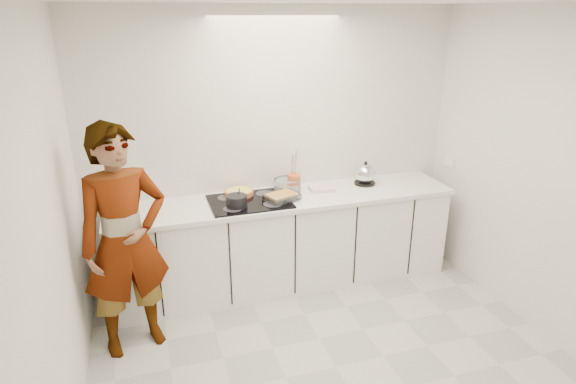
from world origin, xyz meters
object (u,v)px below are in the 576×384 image
object	(u,v)px
saucepan	(237,201)
cook	(125,242)
mixing_bowl	(287,185)
tart_dish	(239,192)
kettle	(365,175)
baking_dish	(282,196)
utensil_crock	(294,182)
hob	(249,201)

from	to	relation	value
saucepan	cook	size ratio (longest dim) A/B	0.10
mixing_bowl	cook	bearing A→B (deg)	-155.36
tart_dish	saucepan	distance (m)	0.29
tart_dish	mixing_bowl	xyz separation A→B (m)	(0.47, -0.00, 0.02)
saucepan	kettle	xyz separation A→B (m)	(1.35, 0.23, 0.03)
kettle	baking_dish	bearing A→B (deg)	-168.27
tart_dish	kettle	xyz separation A→B (m)	(1.27, -0.05, 0.06)
saucepan	kettle	bearing A→B (deg)	9.71
saucepan	cook	distance (m)	1.03
baking_dish	cook	world-z (taller)	cook
tart_dish	utensil_crock	world-z (taller)	utensil_crock
saucepan	baking_dish	size ratio (longest dim) A/B	0.55
cook	mixing_bowl	bearing A→B (deg)	7.97
saucepan	mixing_bowl	xyz separation A→B (m)	(0.55, 0.27, -0.01)
tart_dish	cook	xyz separation A→B (m)	(-1.02, -0.69, -0.04)
hob	kettle	size ratio (longest dim) A/B	3.03
tart_dish	kettle	world-z (taller)	kettle
kettle	mixing_bowl	bearing A→B (deg)	176.84
hob	utensil_crock	distance (m)	0.52
baking_dish	kettle	xyz separation A→B (m)	(0.93, 0.19, 0.06)
hob	baking_dish	world-z (taller)	baking_dish
saucepan	utensil_crock	distance (m)	0.68
tart_dish	kettle	bearing A→B (deg)	-2.18
cook	hob	bearing A→B (deg)	8.63
tart_dish	baking_dish	size ratio (longest dim) A/B	0.91
baking_dish	mixing_bowl	bearing A→B (deg)	61.60
hob	saucepan	distance (m)	0.18
utensil_crock	hob	bearing A→B (deg)	-159.47
baking_dish	kettle	bearing A→B (deg)	11.73
mixing_bowl	cook	xyz separation A→B (m)	(-1.49, -0.68, -0.05)
saucepan	mixing_bowl	world-z (taller)	saucepan
utensil_crock	saucepan	bearing A→B (deg)	-155.62
tart_dish	cook	distance (m)	1.23
hob	mixing_bowl	bearing A→B (deg)	22.92
utensil_crock	tart_dish	bearing A→B (deg)	-179.87
tart_dish	baking_dish	world-z (taller)	baking_dish
tart_dish	cook	bearing A→B (deg)	-145.95
utensil_crock	baking_dish	bearing A→B (deg)	-129.04
cook	tart_dish	bearing A→B (deg)	17.37
baking_dish	cook	distance (m)	1.43
baking_dish	mixing_bowl	distance (m)	0.27
saucepan	baking_dish	bearing A→B (deg)	5.21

